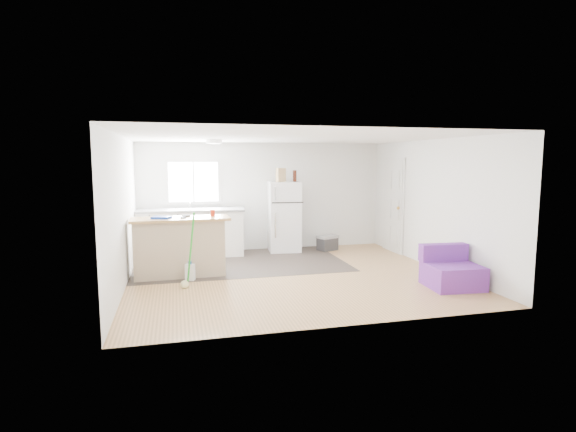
{
  "coord_description": "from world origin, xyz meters",
  "views": [
    {
      "loc": [
        -1.93,
        -7.44,
        2.01
      ],
      "look_at": [
        0.11,
        0.7,
        0.97
      ],
      "focal_mm": 28.0,
      "sensor_mm": 36.0,
      "label": 1
    }
  ],
  "objects_px": {
    "red_cup": "(213,213)",
    "purple_seat": "(451,272)",
    "bottle_left": "(295,176)",
    "peninsula": "(180,247)",
    "cardboard_box": "(281,175)",
    "mop": "(187,273)",
    "cleaner_jug": "(190,272)",
    "blue_tray": "(161,217)",
    "kitchen_cabinets": "(191,232)",
    "refrigerator": "(284,217)",
    "cooler": "(327,243)",
    "bottle_right": "(294,176)"
  },
  "relations": [
    {
      "from": "red_cup",
      "to": "purple_seat",
      "type": "bearing_deg",
      "value": -26.74
    },
    {
      "from": "purple_seat",
      "to": "bottle_left",
      "type": "bearing_deg",
      "value": 121.6
    },
    {
      "from": "peninsula",
      "to": "cardboard_box",
      "type": "xyz_separation_m",
      "value": [
        2.2,
        1.64,
        1.18
      ]
    },
    {
      "from": "mop",
      "to": "red_cup",
      "type": "xyz_separation_m",
      "value": [
        0.5,
        0.83,
        0.85
      ]
    },
    {
      "from": "cleaner_jug",
      "to": "mop",
      "type": "distance_m",
      "value": 0.43
    },
    {
      "from": "red_cup",
      "to": "blue_tray",
      "type": "relative_size",
      "value": 0.4
    },
    {
      "from": "kitchen_cabinets",
      "to": "mop",
      "type": "relative_size",
      "value": 1.87
    },
    {
      "from": "cleaner_jug",
      "to": "blue_tray",
      "type": "relative_size",
      "value": 1.11
    },
    {
      "from": "blue_tray",
      "to": "bottle_left",
      "type": "bearing_deg",
      "value": 30.08
    },
    {
      "from": "cleaner_jug",
      "to": "red_cup",
      "type": "height_order",
      "value": "red_cup"
    },
    {
      "from": "peninsula",
      "to": "bottle_left",
      "type": "height_order",
      "value": "bottle_left"
    },
    {
      "from": "kitchen_cabinets",
      "to": "cardboard_box",
      "type": "distance_m",
      "value": 2.28
    },
    {
      "from": "purple_seat",
      "to": "cleaner_jug",
      "type": "bearing_deg",
      "value": 165.48
    },
    {
      "from": "cleaner_jug",
      "to": "red_cup",
      "type": "relative_size",
      "value": 2.77
    },
    {
      "from": "mop",
      "to": "red_cup",
      "type": "height_order",
      "value": "mop"
    },
    {
      "from": "kitchen_cabinets",
      "to": "refrigerator",
      "type": "relative_size",
      "value": 1.47
    },
    {
      "from": "kitchen_cabinets",
      "to": "purple_seat",
      "type": "bearing_deg",
      "value": -36.48
    },
    {
      "from": "cleaner_jug",
      "to": "bottle_left",
      "type": "relative_size",
      "value": 1.33
    },
    {
      "from": "kitchen_cabinets",
      "to": "blue_tray",
      "type": "distance_m",
      "value": 1.88
    },
    {
      "from": "bottle_left",
      "to": "peninsula",
      "type": "bearing_deg",
      "value": -147.91
    },
    {
      "from": "mop",
      "to": "cardboard_box",
      "type": "height_order",
      "value": "cardboard_box"
    },
    {
      "from": "purple_seat",
      "to": "bottle_left",
      "type": "xyz_separation_m",
      "value": [
        -1.7,
        3.33,
        1.43
      ]
    },
    {
      "from": "mop",
      "to": "red_cup",
      "type": "relative_size",
      "value": 10.17
    },
    {
      "from": "cardboard_box",
      "to": "refrigerator",
      "type": "bearing_deg",
      "value": 24.46
    },
    {
      "from": "kitchen_cabinets",
      "to": "cardboard_box",
      "type": "xyz_separation_m",
      "value": [
        1.94,
        -0.03,
        1.19
      ]
    },
    {
      "from": "cooler",
      "to": "blue_tray",
      "type": "height_order",
      "value": "blue_tray"
    },
    {
      "from": "cleaner_jug",
      "to": "cardboard_box",
      "type": "bearing_deg",
      "value": 64.08
    },
    {
      "from": "purple_seat",
      "to": "cardboard_box",
      "type": "relative_size",
      "value": 2.84
    },
    {
      "from": "bottle_left",
      "to": "bottle_right",
      "type": "distance_m",
      "value": 0.13
    },
    {
      "from": "kitchen_cabinets",
      "to": "purple_seat",
      "type": "relative_size",
      "value": 2.68
    },
    {
      "from": "peninsula",
      "to": "bottle_right",
      "type": "relative_size",
      "value": 6.75
    },
    {
      "from": "mop",
      "to": "bottle_right",
      "type": "bearing_deg",
      "value": 21.08
    },
    {
      "from": "purple_seat",
      "to": "cardboard_box",
      "type": "xyz_separation_m",
      "value": [
        -1.99,
        3.41,
        1.46
      ]
    },
    {
      "from": "cooler",
      "to": "blue_tray",
      "type": "relative_size",
      "value": 1.73
    },
    {
      "from": "purple_seat",
      "to": "cardboard_box",
      "type": "distance_m",
      "value": 4.21
    },
    {
      "from": "mop",
      "to": "bottle_right",
      "type": "height_order",
      "value": "bottle_right"
    },
    {
      "from": "refrigerator",
      "to": "peninsula",
      "type": "bearing_deg",
      "value": -138.79
    },
    {
      "from": "kitchen_cabinets",
      "to": "bottle_right",
      "type": "height_order",
      "value": "bottle_right"
    },
    {
      "from": "kitchen_cabinets",
      "to": "peninsula",
      "type": "relative_size",
      "value": 1.35
    },
    {
      "from": "cleaner_jug",
      "to": "blue_tray",
      "type": "xyz_separation_m",
      "value": [
        -0.45,
        0.32,
        0.9
      ]
    },
    {
      "from": "peninsula",
      "to": "cooler",
      "type": "relative_size",
      "value": 3.25
    },
    {
      "from": "blue_tray",
      "to": "cardboard_box",
      "type": "bearing_deg",
      "value": 34.15
    },
    {
      "from": "peninsula",
      "to": "cardboard_box",
      "type": "bearing_deg",
      "value": 35.08
    },
    {
      "from": "peninsula",
      "to": "blue_tray",
      "type": "xyz_separation_m",
      "value": [
        -0.29,
        -0.05,
        0.53
      ]
    },
    {
      "from": "cooler",
      "to": "cleaner_jug",
      "type": "relative_size",
      "value": 1.56
    },
    {
      "from": "cooler",
      "to": "red_cup",
      "type": "distance_m",
      "value": 3.17
    },
    {
      "from": "refrigerator",
      "to": "bottle_left",
      "type": "distance_m",
      "value": 0.93
    },
    {
      "from": "peninsula",
      "to": "purple_seat",
      "type": "relative_size",
      "value": 1.98
    },
    {
      "from": "cardboard_box",
      "to": "bottle_right",
      "type": "height_order",
      "value": "cardboard_box"
    },
    {
      "from": "cardboard_box",
      "to": "mop",
      "type": "bearing_deg",
      "value": -131.08
    }
  ]
}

